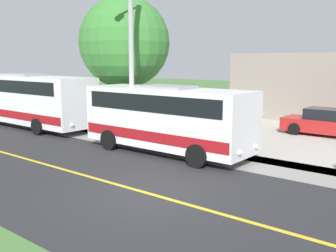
{
  "coord_description": "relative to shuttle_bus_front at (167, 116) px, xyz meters",
  "views": [
    {
      "loc": [
        8.38,
        7.39,
        3.97
      ],
      "look_at": [
        -3.5,
        -2.13,
        1.4
      ],
      "focal_mm": 41.48,
      "sensor_mm": 36.0,
      "label": 1
    }
  ],
  "objects": [
    {
      "name": "transit_bus_rear",
      "position": [
        -0.07,
        -11.67,
        0.14
      ],
      "size": [
        2.77,
        11.86,
        3.19
      ],
      "color": "white",
      "rests_on": "ground"
    },
    {
      "name": "road_centre_line",
      "position": [
        4.49,
        2.99,
        -1.6
      ],
      "size": [
        0.16,
        100.0,
        0.0
      ],
      "primitive_type": "cube",
      "color": "gold",
      "rests_on": "ground"
    },
    {
      "name": "road_surface",
      "position": [
        4.49,
        2.99,
        -1.61
      ],
      "size": [
        8.0,
        100.0,
        0.01
      ],
      "primitive_type": "cube",
      "color": "#28282B",
      "rests_on": "ground"
    },
    {
      "name": "sidewalk",
      "position": [
        -0.71,
        2.99,
        -1.61
      ],
      "size": [
        2.4,
        100.0,
        0.01
      ],
      "primitive_type": "cube",
      "color": "gray",
      "rests_on": "ground"
    },
    {
      "name": "shuttle_bus_front",
      "position": [
        0.0,
        0.0,
        0.0
      ],
      "size": [
        2.63,
        7.83,
        2.93
      ],
      "color": "white",
      "rests_on": "ground"
    },
    {
      "name": "parked_car_near",
      "position": [
        -8.44,
        4.19,
        -0.92
      ],
      "size": [
        2.03,
        4.41,
        1.45
      ],
      "color": "#A51E1E",
      "rests_on": "ground"
    },
    {
      "name": "ground_plane",
      "position": [
        4.49,
        2.99,
        -1.61
      ],
      "size": [
        120.0,
        120.0,
        0.0
      ],
      "primitive_type": "plane",
      "color": "#477238"
    },
    {
      "name": "tree_curbside",
      "position": [
        -2.91,
        -5.4,
        3.35
      ],
      "size": [
        5.1,
        5.1,
        7.52
      ],
      "color": "#4C3826",
      "rests_on": "ground"
    },
    {
      "name": "street_light_pole",
      "position": [
        -0.39,
        -2.57,
        3.02
      ],
      "size": [
        1.97,
        0.24,
        8.44
      ],
      "color": "#9E9EA3",
      "rests_on": "ground"
    }
  ]
}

